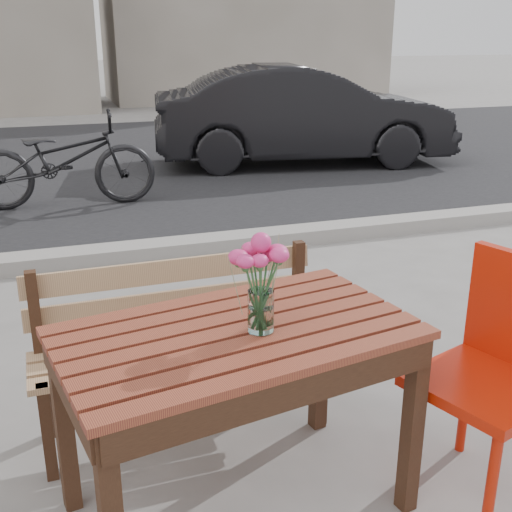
{
  "coord_description": "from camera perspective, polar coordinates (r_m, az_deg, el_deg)",
  "views": [
    {
      "loc": [
        -0.32,
        -1.77,
        1.69
      ],
      "look_at": [
        0.31,
        0.12,
        0.99
      ],
      "focal_mm": 45.0,
      "sensor_mm": 36.0,
      "label": 1
    }
  ],
  "objects": [
    {
      "name": "parked_car",
      "position": [
        8.65,
        4.17,
        12.38
      ],
      "size": [
        4.04,
        1.96,
        1.28
      ],
      "primitive_type": "imported",
      "rotation": [
        0.0,
        0.0,
        1.41
      ],
      "color": "black",
      "rests_on": "ground"
    },
    {
      "name": "street",
      "position": [
        7.04,
        -15.5,
        5.07
      ],
      "size": [
        30.0,
        8.12,
        0.12
      ],
      "color": "black",
      "rests_on": "ground"
    },
    {
      "name": "main_vase",
      "position": [
        2.08,
        0.44,
        -1.36
      ],
      "size": [
        0.19,
        0.19,
        0.34
      ],
      "color": "white",
      "rests_on": "main_table"
    },
    {
      "name": "bicycle",
      "position": [
        6.73,
        -16.76,
        8.18
      ],
      "size": [
        1.83,
        0.75,
        0.94
      ],
      "primitive_type": "imported",
      "rotation": [
        0.0,
        0.0,
        1.5
      ],
      "color": "black",
      "rests_on": "ground"
    },
    {
      "name": "main_table",
      "position": [
        2.23,
        -1.65,
        -9.29
      ],
      "size": [
        1.3,
        0.89,
        0.74
      ],
      "rotation": [
        0.0,
        0.0,
        0.17
      ],
      "color": "maroon",
      "rests_on": "ground"
    },
    {
      "name": "red_chair",
      "position": [
        2.56,
        20.9,
        -8.78
      ],
      "size": [
        0.58,
        0.58,
        0.92
      ],
      "rotation": [
        0.0,
        0.0,
        -1.24
      ],
      "color": "#B91B07",
      "rests_on": "ground"
    },
    {
      "name": "main_bench",
      "position": [
        2.82,
        -6.82,
        -6.06
      ],
      "size": [
        1.28,
        0.39,
        0.79
      ],
      "rotation": [
        0.0,
        0.0,
        0.01
      ],
      "color": "#A27854",
      "rests_on": "ground"
    }
  ]
}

